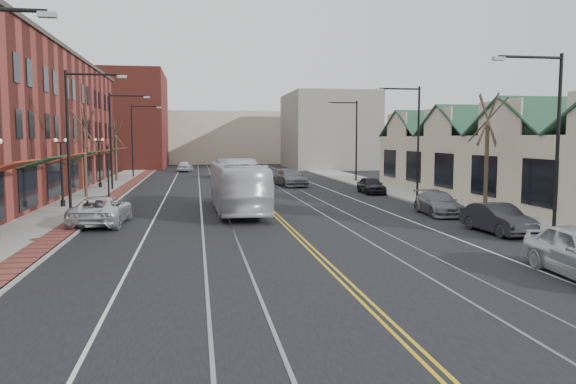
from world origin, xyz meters
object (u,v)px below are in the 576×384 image
object	(u,v)px
transit_bus	(237,186)
parked_car_d	(371,185)
parked_suv	(101,210)
parked_car_c	(438,204)
parked_car_b	(498,219)

from	to	relation	value
transit_bus	parked_car_d	size ratio (longest dim) A/B	2.84
transit_bus	parked_car_d	distance (m)	14.75
parked_suv	parked_car_c	bearing A→B (deg)	-175.28
parked_suv	parked_car_d	xyz separation A→B (m)	(18.60, 13.36, -0.07)
transit_bus	parked_car_c	distance (m)	11.84
parked_car_b	parked_car_d	distance (m)	19.09
parked_car_d	parked_car_c	bearing A→B (deg)	-88.53
transit_bus	parked_car_d	bearing A→B (deg)	-141.90
parked_suv	parked_car_d	bearing A→B (deg)	-141.89
parked_car_c	parked_car_d	distance (m)	12.61
parked_suv	parked_car_b	xyz separation A→B (m)	(18.60, -5.73, -0.05)
parked_car_d	parked_car_b	bearing A→B (deg)	-88.53
parked_car_b	parked_car_c	distance (m)	6.48
transit_bus	parked_suv	world-z (taller)	transit_bus
parked_car_c	parked_suv	bearing A→B (deg)	-172.86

